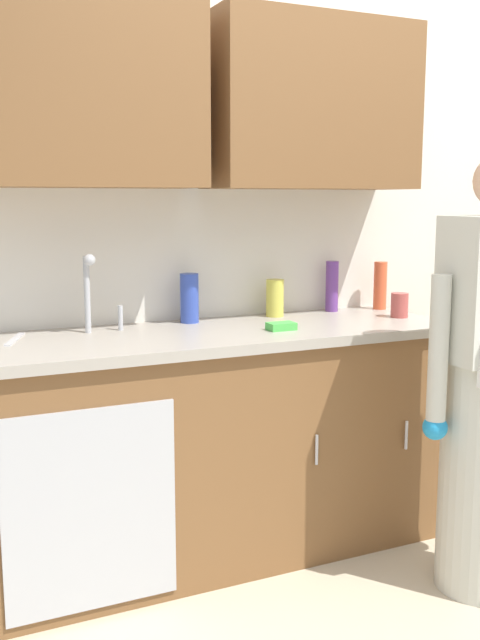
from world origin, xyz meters
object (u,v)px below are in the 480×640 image
at_px(bottle_soap, 380,285).
at_px(bottle_water_short, 332,286).
at_px(cup_by_sink, 399,305).
at_px(bottle_dish_liquid, 189,298).
at_px(sink, 108,342).
at_px(bottle_water_tall, 275,298).
at_px(sponge, 281,326).
at_px(knife_on_counter, 15,339).

bearing_deg(bottle_soap, bottle_water_short, 171.23).
height_order(bottle_soap, cup_by_sink, bottle_soap).
bearing_deg(cup_by_sink, bottle_soap, 74.78).
relative_size(bottle_dish_liquid, cup_by_sink, 1.93).
relative_size(sink, bottle_water_tall, 3.02).
bearing_deg(bottle_water_tall, sponge, -112.96).
xyz_separation_m(bottle_water_tall, bottle_water_short, (0.31, 0.03, 0.03)).
xyz_separation_m(bottle_water_tall, cup_by_sink, (0.49, -0.25, -0.03)).
height_order(bottle_dish_liquid, knife_on_counter, bottle_dish_liquid).
bearing_deg(bottle_dish_liquid, bottle_water_tall, -0.40).
relative_size(bottle_dish_liquid, knife_on_counter, 0.87).
relative_size(sink, bottle_water_short, 2.14).
bearing_deg(bottle_water_short, bottle_dish_liquid, -178.12).
bearing_deg(bottle_dish_liquid, knife_on_counter, -172.66).
height_order(sink, bottle_soap, sink).
relative_size(bottle_water_short, bottle_soap, 1.04).
height_order(bottle_water_short, bottle_dish_liquid, bottle_water_short).
xyz_separation_m(sink, bottle_soap, (1.37, 0.19, 0.13)).
distance_m(bottle_soap, sponge, 0.76).
bearing_deg(cup_by_sink, bottle_water_tall, 152.74).
height_order(bottle_soap, sponge, bottle_soap).
bearing_deg(bottle_dish_liquid, bottle_water_short, 1.88).
bearing_deg(bottle_soap, bottle_dish_liquid, 179.16).
bearing_deg(sink, bottle_soap, 7.84).
xyz_separation_m(bottle_water_tall, bottle_dish_liquid, (-0.40, 0.00, 0.02)).
xyz_separation_m(sink, cup_by_sink, (1.30, -0.05, 0.07)).
height_order(bottle_water_short, cup_by_sink, bottle_water_short).
distance_m(bottle_water_tall, cup_by_sink, 0.55).
bearing_deg(cup_by_sink, sink, 177.68).
bearing_deg(cup_by_sink, knife_on_counter, 174.34).
height_order(cup_by_sink, sponge, cup_by_sink).
bearing_deg(sink, bottle_water_tall, 13.80).
bearing_deg(sponge, bottle_soap, 23.93).
bearing_deg(bottle_soap, cup_by_sink, -105.22).
relative_size(bottle_soap, bottle_dish_liquid, 1.08).
bearing_deg(cup_by_sink, sponge, -174.05).
bearing_deg(bottle_water_tall, sink, -166.20).
distance_m(sink, sponge, 0.69).
bearing_deg(bottle_dish_liquid, sink, -153.61).
xyz_separation_m(bottle_dish_liquid, cup_by_sink, (0.89, -0.25, -0.05)).
relative_size(bottle_soap, cup_by_sink, 2.08).
bearing_deg(sink, cup_by_sink, -2.32).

